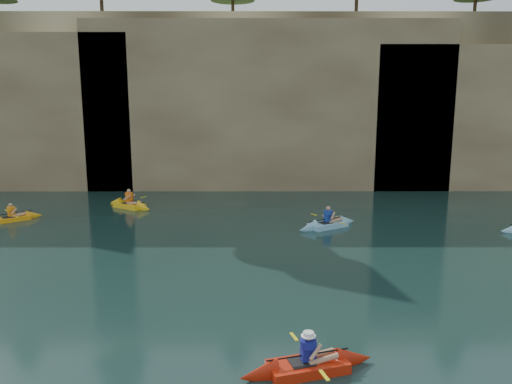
{
  "coord_description": "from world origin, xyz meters",
  "views": [
    {
      "loc": [
        1.06,
        -11.1,
        6.21
      ],
      "look_at": [
        1.12,
        5.59,
        3.0
      ],
      "focal_mm": 35.0,
      "sensor_mm": 36.0,
      "label": 1
    }
  ],
  "objects": [
    {
      "name": "sea_cave_east",
      "position": [
        10.0,
        21.95,
        2.25
      ],
      "size": [
        5.0,
        1.0,
        4.5
      ],
      "primitive_type": "cube",
      "color": "black",
      "rests_on": "ground"
    },
    {
      "name": "ground",
      "position": [
        0.0,
        0.0,
        0.0
      ],
      "size": [
        160.0,
        160.0,
        0.0
      ],
      "primitive_type": "plane",
      "color": "black",
      "rests_on": "ground"
    },
    {
      "name": "cliff",
      "position": [
        0.0,
        30.0,
        6.0
      ],
      "size": [
        70.0,
        16.0,
        12.0
      ],
      "primitive_type": "cube",
      "color": "tan",
      "rests_on": "ground"
    },
    {
      "name": "sea_cave_center",
      "position": [
        -4.0,
        21.95,
        1.6
      ],
      "size": [
        3.5,
        1.0,
        3.2
      ],
      "primitive_type": "cube",
      "color": "black",
      "rests_on": "ground"
    },
    {
      "name": "kayaker_orange",
      "position": [
        -11.23,
        13.45,
        0.14
      ],
      "size": [
        2.74,
        2.46,
        1.14
      ],
      "rotation": [
        0.0,
        0.0,
        0.7
      ],
      "color": "#FBA00F",
      "rests_on": "ground"
    },
    {
      "name": "cliff_slab_center",
      "position": [
        2.0,
        22.6,
        5.7
      ],
      "size": [
        24.0,
        2.4,
        11.4
      ],
      "primitive_type": "cube",
      "color": "#9E8D5F",
      "rests_on": "ground"
    },
    {
      "name": "kayaker_ltblue_mid",
      "position": [
        4.59,
        12.11,
        0.16
      ],
      "size": [
        3.31,
        2.5,
        1.31
      ],
      "rotation": [
        0.0,
        0.0,
        0.57
      ],
      "color": "#86C3E0",
      "rests_on": "ground"
    },
    {
      "name": "main_kayaker",
      "position": [
        2.28,
        -0.65,
        0.16
      ],
      "size": [
        3.33,
        2.15,
        1.21
      ],
      "rotation": [
        0.0,
        0.0,
        0.29
      ],
      "color": "red",
      "rests_on": "ground"
    },
    {
      "name": "kayaker_yellow",
      "position": [
        -6.01,
        16.46,
        0.17
      ],
      "size": [
        3.15,
        2.5,
        1.34
      ],
      "rotation": [
        0.0,
        0.0,
        -0.6
      ],
      "color": "yellow",
      "rests_on": "ground"
    }
  ]
}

